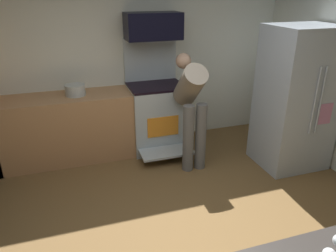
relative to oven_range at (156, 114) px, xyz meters
name	(u,v)px	position (x,y,z in m)	size (l,w,h in m)	color
ground_plane	(166,243)	(-0.48, -1.97, -0.52)	(5.20, 4.80, 0.02)	brown
wall_back	(116,57)	(-0.48, 0.37, 0.79)	(5.20, 0.12, 2.60)	silver
lower_cabinet_run	(57,129)	(-1.38, 0.01, -0.06)	(2.40, 0.60, 0.90)	tan
oven_range	(156,114)	(0.00, 0.00, 0.00)	(0.76, 0.98, 1.55)	#B2BFC7
microwave	(153,26)	(0.00, 0.09, 1.22)	(0.74, 0.38, 0.35)	black
refrigerator	(296,99)	(1.55, -1.01, 0.39)	(0.82, 0.74, 1.80)	#ADBAC9
person_cook	(191,103)	(0.28, -0.64, 0.35)	(0.31, 0.65, 1.43)	slate
stock_pot	(75,90)	(-1.09, 0.01, 0.46)	(0.26, 0.26, 0.14)	#B4BBB8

